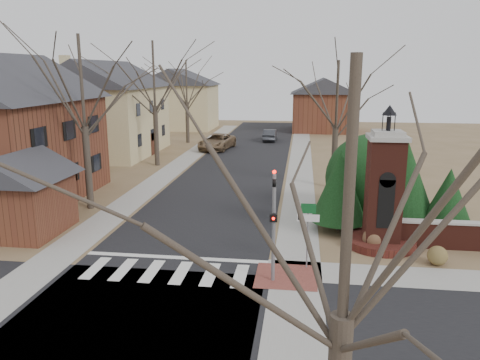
% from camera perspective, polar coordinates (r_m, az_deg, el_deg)
% --- Properties ---
extents(ground, '(120.00, 120.00, 0.00)m').
position_cam_1_polar(ground, '(18.72, -9.66, -12.02)').
color(ground, brown).
rests_on(ground, ground).
extents(main_street, '(8.00, 70.00, 0.01)m').
position_cam_1_polar(main_street, '(39.30, -0.25, 1.57)').
color(main_street, black).
rests_on(main_street, ground).
extents(cross_street, '(120.00, 8.00, 0.01)m').
position_cam_1_polar(cross_street, '(16.21, -12.90, -16.39)').
color(cross_street, black).
rests_on(cross_street, ground).
extents(crosswalk_zone, '(8.00, 2.20, 0.02)m').
position_cam_1_polar(crosswalk_zone, '(19.41, -8.96, -11.02)').
color(crosswalk_zone, silver).
rests_on(crosswalk_zone, ground).
extents(stop_bar, '(8.00, 0.35, 0.02)m').
position_cam_1_polar(stop_bar, '(20.73, -7.78, -9.36)').
color(stop_bar, silver).
rests_on(stop_bar, ground).
extents(sidewalk_right_main, '(2.00, 60.00, 0.02)m').
position_cam_1_polar(sidewalk_right_main, '(38.95, 7.36, 1.36)').
color(sidewalk_right_main, gray).
rests_on(sidewalk_right_main, ground).
extents(sidewalk_left, '(2.00, 60.00, 0.02)m').
position_cam_1_polar(sidewalk_left, '(40.32, -7.59, 1.76)').
color(sidewalk_left, gray).
rests_on(sidewalk_left, ground).
extents(curb_apron, '(2.40, 2.40, 0.02)m').
position_cam_1_polar(curb_apron, '(18.87, 5.64, -11.63)').
color(curb_apron, brown).
rests_on(curb_apron, ground).
extents(traffic_signal_pole, '(0.28, 0.41, 4.50)m').
position_cam_1_polar(traffic_signal_pole, '(17.56, 4.14, -4.51)').
color(traffic_signal_pole, slate).
rests_on(traffic_signal_pole, ground).
extents(sign_post, '(0.90, 0.07, 2.75)m').
position_cam_1_polar(sign_post, '(19.08, 8.27, -5.17)').
color(sign_post, slate).
rests_on(sign_post, ground).
extents(brick_gate_monument, '(3.20, 3.20, 6.47)m').
position_cam_1_polar(brick_gate_monument, '(22.22, 17.05, -2.41)').
color(brick_gate_monument, '#4E1F17').
rests_on(brick_gate_monument, ground).
extents(house_stucco_left, '(9.80, 12.80, 9.28)m').
position_cam_1_polar(house_stucco_left, '(47.15, -16.06, 8.64)').
color(house_stucco_left, beige).
rests_on(house_stucco_left, ground).
extents(garage_left, '(4.80, 4.80, 4.29)m').
position_cam_1_polar(garage_left, '(25.44, -25.43, -1.01)').
color(garage_left, brown).
rests_on(garage_left, ground).
extents(house_distant_left, '(10.80, 8.80, 8.53)m').
position_cam_1_polar(house_distant_left, '(66.51, -7.58, 9.91)').
color(house_distant_left, beige).
rests_on(house_distant_left, ground).
extents(house_distant_right, '(8.80, 8.80, 7.30)m').
position_cam_1_polar(house_distant_right, '(64.33, 10.14, 9.17)').
color(house_distant_right, brown).
rests_on(house_distant_right, ground).
extents(evergreen_near, '(2.80, 2.80, 4.10)m').
position_cam_1_polar(evergreen_near, '(23.89, 12.05, -0.71)').
color(evergreen_near, '#473D33').
rests_on(evergreen_near, ground).
extents(evergreen_mid, '(3.40, 3.40, 4.70)m').
position_cam_1_polar(evergreen_mid, '(25.46, 19.31, 0.38)').
color(evergreen_mid, '#473D33').
rests_on(evergreen_mid, ground).
extents(evergreen_far, '(2.40, 2.40, 3.30)m').
position_cam_1_polar(evergreen_far, '(25.17, 24.09, -1.82)').
color(evergreen_far, '#473D33').
rests_on(evergreen_far, ground).
extents(evergreen_mass, '(4.80, 4.80, 4.80)m').
position_cam_1_polar(evergreen_mass, '(26.49, 15.55, 0.68)').
color(evergreen_mass, black).
rests_on(evergreen_mass, ground).
extents(bare_tree_0, '(8.05, 8.05, 11.15)m').
position_cam_1_polar(bare_tree_0, '(27.96, -18.83, 12.05)').
color(bare_tree_0, '#473D33').
rests_on(bare_tree_0, ground).
extents(bare_tree_1, '(8.40, 8.40, 11.64)m').
position_cam_1_polar(bare_tree_1, '(40.06, -10.50, 13.13)').
color(bare_tree_1, '#473D33').
rests_on(bare_tree_1, ground).
extents(bare_tree_2, '(7.35, 7.35, 10.19)m').
position_cam_1_polar(bare_tree_2, '(52.71, -6.56, 12.13)').
color(bare_tree_2, '#473D33').
rests_on(bare_tree_2, ground).
extents(bare_tree_3, '(7.00, 7.00, 9.70)m').
position_cam_1_polar(bare_tree_3, '(32.24, 11.79, 10.73)').
color(bare_tree_3, '#473D33').
rests_on(bare_tree_3, ground).
extents(bare_tree_4, '(6.65, 6.65, 9.21)m').
position_cam_1_polar(bare_tree_4, '(7.34, 13.27, 0.58)').
color(bare_tree_4, '#473D33').
rests_on(bare_tree_4, ground).
extents(pickup_truck, '(3.51, 6.09, 1.60)m').
position_cam_1_polar(pickup_truck, '(48.27, -2.83, 4.69)').
color(pickup_truck, brown).
rests_on(pickup_truck, ground).
extents(distant_car, '(1.48, 4.08, 1.34)m').
position_cam_1_polar(distant_car, '(54.35, 3.68, 5.49)').
color(distant_car, '#35373D').
rests_on(distant_car, ground).
extents(dry_shrub_left, '(0.94, 0.94, 0.94)m').
position_cam_1_polar(dry_shrub_left, '(22.28, 15.89, -6.86)').
color(dry_shrub_left, brown).
rests_on(dry_shrub_left, ground).
extents(dry_shrub_right, '(0.82, 0.82, 0.82)m').
position_cam_1_polar(dry_shrub_right, '(21.34, 22.94, -8.49)').
color(dry_shrub_right, brown).
rests_on(dry_shrub_right, ground).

